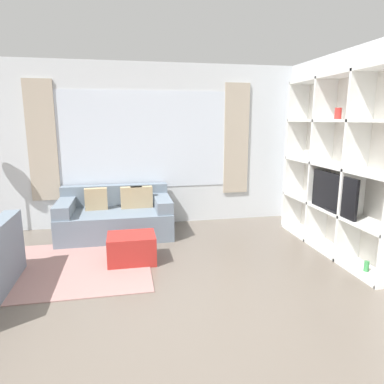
{
  "coord_description": "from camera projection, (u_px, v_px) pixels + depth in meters",
  "views": [
    {
      "loc": [
        -0.33,
        -2.5,
        1.78
      ],
      "look_at": [
        0.52,
        1.82,
        0.85
      ],
      "focal_mm": 32.0,
      "sensor_mm": 36.0,
      "label": 1
    }
  ],
  "objects": [
    {
      "name": "wall_back",
      "position": [
        144.0,
        146.0,
        5.76
      ],
      "size": [
        6.41,
        0.11,
        2.7
      ],
      "color": "silver",
      "rests_on": "ground_plane"
    },
    {
      "name": "ottoman",
      "position": [
        132.0,
        248.0,
        4.34
      ],
      "size": [
        0.6,
        0.46,
        0.36
      ],
      "color": "#A82823",
      "rests_on": "ground_plane"
    },
    {
      "name": "couch_main",
      "position": [
        116.0,
        217.0,
        5.38
      ],
      "size": [
        1.71,
        0.97,
        0.74
      ],
      "color": "slate",
      "rests_on": "ground_plane"
    },
    {
      "name": "wall_right",
      "position": [
        347.0,
        152.0,
        4.64
      ],
      "size": [
        0.07,
        4.5,
        2.7
      ],
      "primitive_type": "cube",
      "color": "silver",
      "rests_on": "ground_plane"
    },
    {
      "name": "shelving_unit",
      "position": [
        339.0,
        167.0,
        4.54
      ],
      "size": [
        0.36,
        2.29,
        2.36
      ],
      "color": "silver",
      "rests_on": "ground_plane"
    },
    {
      "name": "ground_plane",
      "position": [
        173.0,
        339.0,
        2.83
      ],
      "size": [
        16.0,
        16.0,
        0.0
      ],
      "primitive_type": "plane",
      "color": "#665B51"
    },
    {
      "name": "area_rug",
      "position": [
        67.0,
        267.0,
        4.21
      ],
      "size": [
        2.01,
        1.68,
        0.01
      ],
      "primitive_type": "cube",
      "color": "gray",
      "rests_on": "ground_plane"
    }
  ]
}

